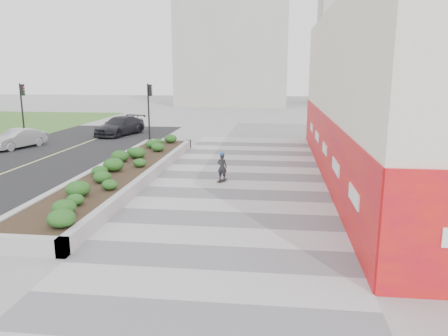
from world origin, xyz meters
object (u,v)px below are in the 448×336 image
Objects in this scene: car_silver at (18,139)px; car_dark at (120,126)px; skateboarder at (222,167)px; traffic_signal_near at (149,105)px; traffic_signal_far at (23,104)px; planter at (124,171)px.

car_dark reaches higher than car_silver.
car_silver is (-14.70, 7.43, -0.07)m from skateboarder.
traffic_signal_near is 5.64m from car_dark.
skateboarder is at bearing -32.45° from traffic_signal_far.
traffic_signal_far is (-9.20, -0.50, 0.00)m from traffic_signal_near.
skateboarder is at bearing -58.34° from traffic_signal_near.
car_silver is 0.76× the size of car_dark.
traffic_signal_near is 12.44m from skateboarder.
skateboarder is 16.47m from car_silver.
planter is at bearing -42.46° from traffic_signal_far.
traffic_signal_near is 0.82× the size of car_dark.
traffic_signal_near is (-1.73, 10.50, 2.34)m from planter.
car_dark is (-10.07, 14.25, 0.03)m from skateboarder.
traffic_signal_far is (-10.93, 10.00, 2.34)m from planter.
traffic_signal_near is 9.04m from car_silver.
skateboarder is (6.44, -10.44, -2.05)m from traffic_signal_near.
car_dark is at bearing 148.03° from skateboarder.
skateboarder is at bearing -9.42° from car_silver.
car_silver is (-9.99, 7.48, 0.22)m from planter.
car_dark is (4.62, 6.82, 0.10)m from car_silver.
traffic_signal_near and traffic_signal_far have the same top height.
traffic_signal_far is 2.99× the size of skateboarder.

